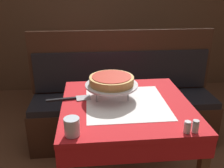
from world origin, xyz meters
name	(u,v)px	position (x,y,z in m)	size (l,w,h in m)	color
dining_table_front	(126,116)	(0.00, 0.00, 0.68)	(0.81, 0.81, 0.78)	red
dining_table_rear	(87,55)	(-0.24, 1.60, 0.66)	(0.77, 0.77, 0.77)	red
booth_bench	(123,109)	(0.09, 0.75, 0.33)	(1.77, 0.45, 1.08)	#3D2316
back_wall_panel	(104,6)	(0.00, 2.16, 1.20)	(6.00, 0.04, 2.40)	brown
pizza_pan_stand	(112,85)	(-0.09, 0.09, 0.86)	(0.34, 0.34, 0.10)	#ADADB2
deep_dish_pizza	(112,80)	(-0.09, 0.09, 0.90)	(0.29, 0.29, 0.05)	tan
pizza_server	(70,99)	(-0.36, 0.08, 0.78)	(0.29, 0.09, 0.01)	#BCBCC1
water_glass_near	(72,127)	(-0.32, -0.33, 0.82)	(0.08, 0.08, 0.09)	silver
salt_shaker	(187,127)	(0.26, -0.37, 0.81)	(0.04, 0.04, 0.06)	silver
pepper_shaker	(196,126)	(0.30, -0.37, 0.81)	(0.03, 0.03, 0.07)	silver
condiment_caddy	(88,41)	(-0.23, 1.70, 0.81)	(0.12, 0.12, 0.15)	black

